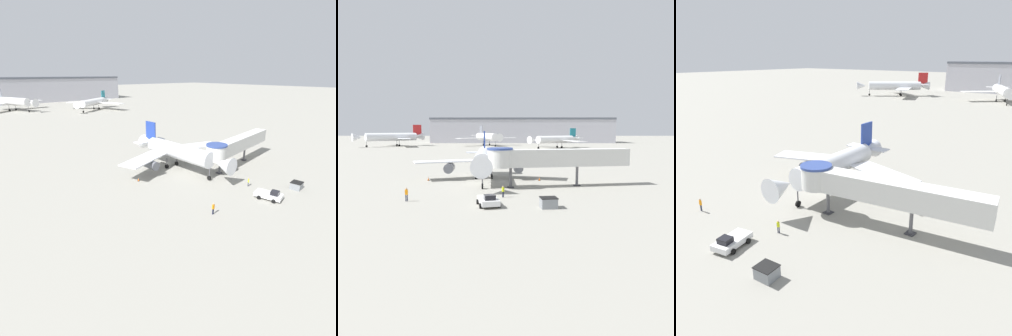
# 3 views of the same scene
# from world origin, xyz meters

# --- Properties ---
(ground_plane) EXTENTS (800.00, 800.00, 0.00)m
(ground_plane) POSITION_xyz_m (0.00, 0.00, 0.00)
(ground_plane) COLOR gray
(main_airplane) EXTENTS (26.39, 24.96, 8.93)m
(main_airplane) POSITION_xyz_m (0.09, 3.65, 3.80)
(main_airplane) COLOR silver
(main_airplane) RESTS_ON ground_plane
(jet_bridge) EXTENTS (23.44, 7.05, 6.40)m
(jet_bridge) POSITION_xyz_m (11.40, -2.89, 4.71)
(jet_bridge) COLOR silver
(jet_bridge) RESTS_ON ground_plane
(pushback_tug_white) EXTENTS (3.19, 4.58, 1.55)m
(pushback_tug_white) POSITION_xyz_m (2.22, -16.64, 0.68)
(pushback_tug_white) COLOR silver
(pushback_tug_white) RESTS_ON ground_plane
(service_container_gray) EXTENTS (2.21, 1.99, 1.29)m
(service_container_gray) POSITION_xyz_m (9.43, -17.62, 0.65)
(service_container_gray) COLOR gray
(service_container_gray) RESTS_ON ground_plane
(traffic_cone_starboard_wing) EXTENTS (0.43, 0.43, 0.72)m
(traffic_cone_starboard_wing) POSITION_xyz_m (10.29, 3.17, 0.34)
(traffic_cone_starboard_wing) COLOR black
(traffic_cone_starboard_wing) RESTS_ON ground_plane
(traffic_cone_port_wing) EXTENTS (0.43, 0.43, 0.71)m
(traffic_cone_port_wing) POSITION_xyz_m (-9.97, 3.05, 0.34)
(traffic_cone_port_wing) COLOR black
(traffic_cone_port_wing) RESTS_ON ground_plane
(ground_crew_marshaller) EXTENTS (0.35, 0.24, 1.80)m
(ground_crew_marshaller) POSITION_xyz_m (-8.59, -14.20, 1.04)
(ground_crew_marshaller) COLOR #1E2338
(ground_crew_marshaller) RESTS_ON ground_plane
(ground_crew_wing_walker) EXTENTS (0.36, 0.33, 1.61)m
(ground_crew_wing_walker) POSITION_xyz_m (3.91, -11.54, 0.93)
(ground_crew_wing_walker) COLOR #1E2338
(ground_crew_wing_walker) RESTS_ON ground_plane
(background_jet_red_tail) EXTENTS (33.35, 30.22, 11.73)m
(background_jet_red_tail) POSITION_xyz_m (-57.84, 120.94, 5.12)
(background_jet_red_tail) COLOR silver
(background_jet_red_tail) RESTS_ON ground_plane
(background_jet_gray_tail) EXTENTS (33.08, 30.16, 11.46)m
(background_jet_gray_tail) POSITION_xyz_m (-7.08, 127.45, 5.00)
(background_jet_gray_tail) COLOR white
(background_jet_gray_tail) RESTS_ON ground_plane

